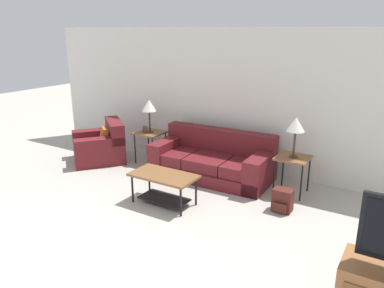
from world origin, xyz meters
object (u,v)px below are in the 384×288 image
at_px(table_lamp_left, 149,106).
at_px(backpack, 282,200).
at_px(table_lamp_right, 296,126).
at_px(couch, 212,161).
at_px(side_table_right, 293,161).
at_px(armchair, 101,147).
at_px(side_table_left, 150,135).
at_px(coffee_table, 164,182).

relative_size(table_lamp_left, backpack, 1.87).
bearing_deg(table_lamp_right, couch, -178.51).
bearing_deg(side_table_right, armchair, -173.34).
bearing_deg(table_lamp_left, side_table_left, -104.04).
height_order(side_table_left, backpack, side_table_left).
xyz_separation_m(armchair, side_table_left, (0.92, 0.44, 0.27)).
bearing_deg(couch, armchair, -170.24).
bearing_deg(backpack, table_lamp_right, 97.43).
height_order(armchair, backpack, armchair).
bearing_deg(armchair, couch, 9.76).
relative_size(armchair, backpack, 3.90).
xyz_separation_m(side_table_left, table_lamp_right, (2.86, 0.00, 0.58)).
xyz_separation_m(side_table_right, table_lamp_right, (0.00, 0.00, 0.58)).
relative_size(coffee_table, table_lamp_left, 1.57).
xyz_separation_m(side_table_left, backpack, (2.95, -0.69, -0.39)).
bearing_deg(backpack, coffee_table, -156.42).
relative_size(side_table_left, table_lamp_right, 0.97).
bearing_deg(backpack, table_lamp_left, 166.87).
bearing_deg(side_table_left, side_table_right, 0.00).
bearing_deg(side_table_left, table_lamp_left, 75.96).
bearing_deg(armchair, side_table_right, 6.66).
height_order(coffee_table, table_lamp_left, table_lamp_left).
bearing_deg(backpack, armchair, 176.36).
distance_m(couch, armchair, 2.39).
bearing_deg(side_table_right, table_lamp_right, 75.96).
relative_size(couch, armchair, 1.61).
distance_m(couch, table_lamp_left, 1.66).
bearing_deg(backpack, side_table_left, 166.87).
distance_m(coffee_table, table_lamp_left, 2.08).
distance_m(table_lamp_left, backpack, 3.18).
distance_m(armchair, backpack, 3.88).
relative_size(side_table_left, table_lamp_left, 0.97).
height_order(couch, backpack, couch).
relative_size(armchair, table_lamp_left, 2.08).
distance_m(couch, table_lamp_right, 1.66).
xyz_separation_m(couch, backpack, (1.52, -0.65, -0.12)).
height_order(side_table_left, table_lamp_right, table_lamp_right).
bearing_deg(table_lamp_right, side_table_right, -104.04).
height_order(armchair, table_lamp_right, table_lamp_right).
xyz_separation_m(couch, table_lamp_left, (-1.43, 0.04, 0.84)).
relative_size(coffee_table, backpack, 2.93).
bearing_deg(side_table_right, side_table_left, 180.00).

